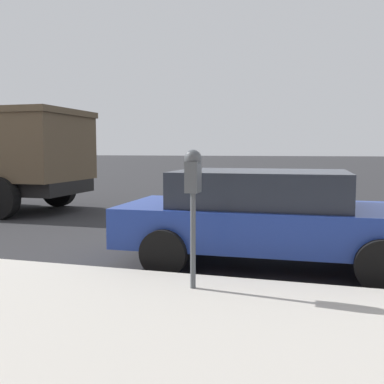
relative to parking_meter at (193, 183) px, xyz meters
name	(u,v)px	position (x,y,z in m)	size (l,w,h in m)	color
ground_plane	(278,252)	(2.74, -0.69, -1.33)	(220.00, 220.00, 0.00)	#2B2B2D
parking_meter	(193,183)	(0.00, 0.00, 0.00)	(0.21, 0.19, 1.53)	#4C5156
car_blue	(269,215)	(1.85, -0.62, -0.59)	(2.22, 4.42, 1.39)	navy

